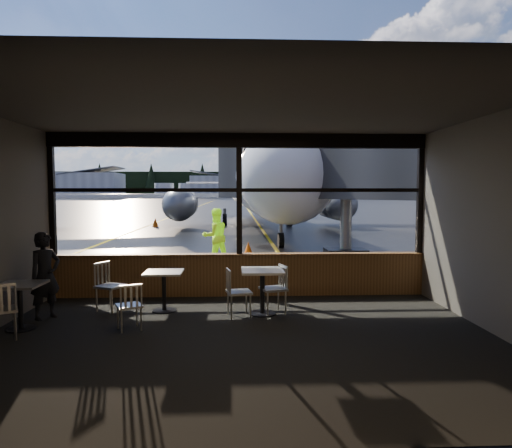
{
  "coord_description": "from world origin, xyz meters",
  "views": [
    {
      "loc": [
        -0.07,
        -9.8,
        2.26
      ],
      "look_at": [
        0.4,
        1.0,
        1.5
      ],
      "focal_mm": 32.0,
      "sensor_mm": 36.0,
      "label": 1
    }
  ],
  "objects": [
    {
      "name": "cone_wing",
      "position": [
        -5.36,
        20.23,
        0.28
      ],
      "size": [
        0.41,
        0.41,
        0.57
      ],
      "primitive_type": "cone",
      "color": "#FB4207",
      "rests_on": "ground_plane"
    },
    {
      "name": "cone_nose",
      "position": [
        0.36,
        6.37,
        0.24
      ],
      "size": [
        0.35,
        0.35,
        0.49
      ],
      "primitive_type": "cone",
      "color": "#ED5107",
      "rests_on": "ground_plane"
    },
    {
      "name": "airliner",
      "position": [
        1.4,
        20.27,
        5.29
      ],
      "size": [
        29.95,
        35.54,
        10.59
      ],
      "primitive_type": null,
      "rotation": [
        0.0,
        0.0,
        0.03
      ],
      "color": "white",
      "rests_on": "ground_plane"
    },
    {
      "name": "mullion_left",
      "position": [
        -3.95,
        0.0,
        2.2
      ],
      "size": [
        0.12,
        0.12,
        2.6
      ],
      "primitive_type": "cube",
      "color": "black",
      "rests_on": "ground"
    },
    {
      "name": "cafe_table_near",
      "position": [
        0.41,
        -1.53,
        0.42
      ],
      "size": [
        0.76,
        0.76,
        0.84
      ],
      "primitive_type": null,
      "color": "#A6A198",
      "rests_on": "carpet_floor"
    },
    {
      "name": "chair_near_e",
      "position": [
        0.62,
        -1.47,
        0.46
      ],
      "size": [
        0.62,
        0.62,
        0.91
      ],
      "primitive_type": null,
      "rotation": [
        0.0,
        0.0,
        1.87
      ],
      "color": "beige",
      "rests_on": "carpet_floor"
    },
    {
      "name": "ground_crew",
      "position": [
        -0.72,
        4.46,
        0.87
      ],
      "size": [
        1.05,
        0.96,
        1.75
      ],
      "primitive_type": "imported",
      "rotation": [
        0.0,
        0.0,
        3.58
      ],
      "color": "#BFF219",
      "rests_on": "ground_plane"
    },
    {
      "name": "treeline",
      "position": [
        0.0,
        210.0,
        6.0
      ],
      "size": [
        360.0,
        3.0,
        12.0
      ],
      "primitive_type": "cube",
      "color": "black",
      "rests_on": "ground_plane"
    },
    {
      "name": "ground_plane",
      "position": [
        0.0,
        120.0,
        0.0
      ],
      "size": [
        520.0,
        520.0,
        0.0
      ],
      "primitive_type": "plane",
      "color": "black",
      "rests_on": "ground"
    },
    {
      "name": "hangar_mid",
      "position": [
        0.0,
        185.0,
        5.0
      ],
      "size": [
        38.0,
        15.0,
        10.0
      ],
      "primitive_type": null,
      "color": "silver",
      "rests_on": "ground_plane"
    },
    {
      "name": "wall_back",
      "position": [
        0.0,
        -6.0,
        1.75
      ],
      "size": [
        8.0,
        0.04,
        3.5
      ],
      "primitive_type": "cube",
      "color": "#534C42",
      "rests_on": "ground"
    },
    {
      "name": "cafe_table_left",
      "position": [
        -3.6,
        -2.3,
        0.38
      ],
      "size": [
        0.7,
        0.7,
        0.77
      ],
      "primitive_type": null,
      "color": "gray",
      "rests_on": "carpet_floor"
    },
    {
      "name": "mullion_right",
      "position": [
        3.95,
        0.0,
        2.2
      ],
      "size": [
        0.12,
        0.12,
        2.6
      ],
      "primitive_type": "cube",
      "color": "black",
      "rests_on": "ground"
    },
    {
      "name": "wall_right",
      "position": [
        4.0,
        -3.0,
        1.75
      ],
      "size": [
        0.04,
        6.0,
        3.5
      ],
      "primitive_type": "cube",
      "color": "#534C42",
      "rests_on": "ground"
    },
    {
      "name": "chair_mid_s",
      "position": [
        -1.82,
        -2.4,
        0.4
      ],
      "size": [
        0.58,
        0.58,
        0.8
      ],
      "primitive_type": null,
      "rotation": [
        0.0,
        0.0,
        0.44
      ],
      "color": "#BBB5A8",
      "rests_on": "carpet_floor"
    },
    {
      "name": "ceiling",
      "position": [
        0.0,
        -3.0,
        3.5
      ],
      "size": [
        8.0,
        6.0,
        0.04
      ],
      "primitive_type": "cube",
      "color": "#38332D",
      "rests_on": "ground"
    },
    {
      "name": "cafe_table_mid",
      "position": [
        -1.43,
        -1.24,
        0.38
      ],
      "size": [
        0.7,
        0.7,
        0.77
      ],
      "primitive_type": null,
      "color": "#9C9890",
      "rests_on": "carpet_floor"
    },
    {
      "name": "mullion_centre",
      "position": [
        0.0,
        0.0,
        2.2
      ],
      "size": [
        0.12,
        0.12,
        2.6
      ],
      "primitive_type": "cube",
      "color": "black",
      "rests_on": "ground"
    },
    {
      "name": "hangar_right",
      "position": [
        60.0,
        178.0,
        6.0
      ],
      "size": [
        50.0,
        20.0,
        12.0
      ],
      "primitive_type": null,
      "color": "silver",
      "rests_on": "ground_plane"
    },
    {
      "name": "jet_bridge",
      "position": [
        3.6,
        5.5,
        2.22
      ],
      "size": [
        8.32,
        10.17,
        4.44
      ],
      "primitive_type": null,
      "color": "#28282A",
      "rests_on": "ground_plane"
    },
    {
      "name": "passenger",
      "position": [
        -3.46,
        -1.65,
        0.78
      ],
      "size": [
        0.63,
        0.68,
        1.55
      ],
      "primitive_type": "imported",
      "rotation": [
        0.0,
        0.0,
        0.95
      ],
      "color": "black",
      "rests_on": "carpet_floor"
    },
    {
      "name": "window_transom",
      "position": [
        0.0,
        0.0,
        2.3
      ],
      "size": [
        8.0,
        0.1,
        0.08
      ],
      "primitive_type": "cube",
      "color": "black",
      "rests_on": "ground"
    },
    {
      "name": "fuel_tank_c",
      "position": [
        -10.0,
        182.0,
        3.0
      ],
      "size": [
        8.0,
        8.0,
        6.0
      ],
      "primitive_type": "cylinder",
      "color": "silver",
      "rests_on": "ground_plane"
    },
    {
      "name": "fuel_tank_a",
      "position": [
        -30.0,
        182.0,
        3.0
      ],
      "size": [
        8.0,
        8.0,
        6.0
      ],
      "primitive_type": "cylinder",
      "color": "silver",
      "rests_on": "ground_plane"
    },
    {
      "name": "window_sill",
      "position": [
        0.0,
        0.0,
        0.45
      ],
      "size": [
        8.0,
        0.28,
        0.9
      ],
      "primitive_type": "cube",
      "color": "brown",
      "rests_on": "ground"
    },
    {
      "name": "carpet_floor",
      "position": [
        0.0,
        -3.0,
        0.01
      ],
      "size": [
        8.0,
        6.0,
        0.01
      ],
      "primitive_type": "cube",
      "color": "black",
      "rests_on": "ground"
    },
    {
      "name": "chair_mid_w",
      "position": [
        -2.45,
        -1.16,
        0.47
      ],
      "size": [
        0.69,
        0.69,
        0.94
      ],
      "primitive_type": null,
      "rotation": [
        0.0,
        0.0,
        -2.03
      ],
      "color": "#B8B3A6",
      "rests_on": "carpet_floor"
    },
    {
      "name": "fuel_tank_b",
      "position": [
        -20.0,
        182.0,
        3.0
      ],
      "size": [
        8.0,
        8.0,
        6.0
      ],
      "primitive_type": "cylinder",
      "color": "silver",
      "rests_on": "ground_plane"
    },
    {
      "name": "chair_near_w",
      "position": [
        -0.02,
        -1.68,
        0.45
      ],
      "size": [
        0.57,
        0.57,
        0.89
      ],
      "primitive_type": null,
      "rotation": [
        0.0,
        0.0,
        -1.38
      ],
      "color": "#B0AB9F",
      "rests_on": "carpet_floor"
    },
    {
      "name": "hangar_left",
      "position": [
        -70.0,
        180.0,
        5.5
      ],
      "size": [
        45.0,
        18.0,
        11.0
      ],
      "primitive_type": null,
      "color": "silver",
      "rests_on": "ground_plane"
    },
    {
      "name": "window_header",
      "position": [
        0.0,
        0.0,
        3.35
      ],
      "size": [
        8.0,
        0.18,
        0.3
      ],
      "primitive_type": "cube",
      "color": "black",
      "rests_on": "ground"
    },
    {
      "name": "chair_left_s",
      "position": [
        -3.65,
        -2.79,
        0.45
      ],
      "size": [
        0.67,
        0.67,
        0.91
      ],
      "primitive_type": null,
      "rotation": [
        0.0,
        0.0,
        0.48
      ],
      "color": "#B9B3A7",
      "rests_on": "carpet_floor"
    }
  ]
}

